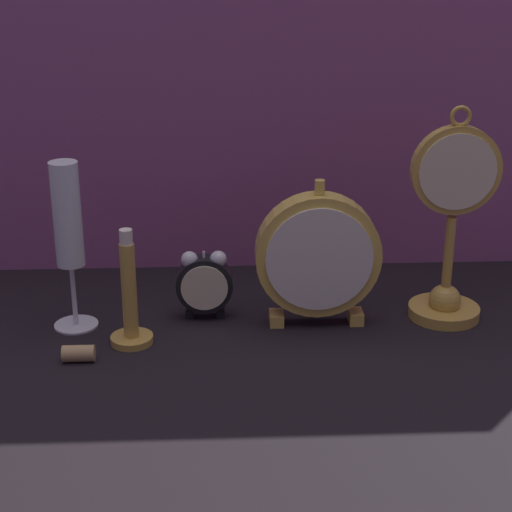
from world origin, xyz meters
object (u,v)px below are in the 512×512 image
pocket_watch_on_stand (451,235)px  alarm_clock_twin_bell (204,281)px  mantel_clock_silver (318,256)px  champagne_flute (68,228)px  wine_cork (79,353)px  brass_candlestick (130,305)px

pocket_watch_on_stand → alarm_clock_twin_bell: pocket_watch_on_stand is taller
mantel_clock_silver → alarm_clock_twin_bell: bearing=169.9°
alarm_clock_twin_bell → pocket_watch_on_stand: bearing=-2.2°
mantel_clock_silver → champagne_flute: champagne_flute is taller
alarm_clock_twin_bell → mantel_clock_silver: bearing=-10.1°
alarm_clock_twin_bell → wine_cork: (-0.16, -0.13, -0.05)m
pocket_watch_on_stand → alarm_clock_twin_bell: (-0.35, 0.01, -0.07)m
champagne_flute → brass_candlestick: size_ratio=1.47×
alarm_clock_twin_bell → brass_candlestick: (-0.10, -0.08, -0.00)m
brass_candlestick → wine_cork: 0.09m
champagne_flute → wine_cork: 0.17m
mantel_clock_silver → pocket_watch_on_stand: bearing=4.5°
alarm_clock_twin_bell → brass_candlestick: size_ratio=0.63×
pocket_watch_on_stand → mantel_clock_silver: 0.19m
mantel_clock_silver → wine_cork: bearing=-163.2°
champagne_flute → wine_cork: size_ratio=5.74×
pocket_watch_on_stand → alarm_clock_twin_bell: bearing=177.8°
alarm_clock_twin_bell → champagne_flute: champagne_flute is taller
mantel_clock_silver → wine_cork: 0.35m
mantel_clock_silver → brass_candlestick: size_ratio=1.30×
mantel_clock_silver → champagne_flute: size_ratio=0.89×
wine_cork → champagne_flute: bearing=100.3°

